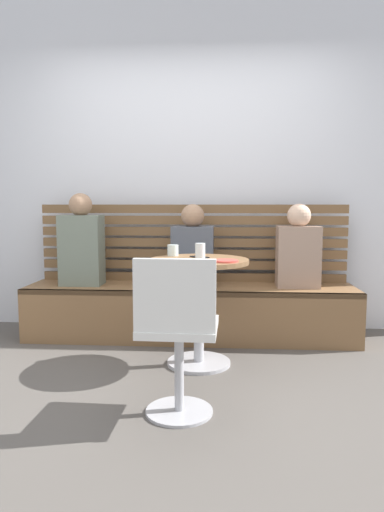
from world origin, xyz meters
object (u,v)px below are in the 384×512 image
(cafe_table, at_px, (199,291))
(phone_on_table, at_px, (200,257))
(person_adult, at_px, (82,244))
(cup_water_clear, at_px, (200,251))
(white_chair, at_px, (177,331))
(person_child_middle, at_px, (193,250))
(cup_glass_short, at_px, (173,250))
(person_child_left, at_px, (298,250))
(plate_small, at_px, (225,261))
(booth_bench, at_px, (190,312))

(cafe_table, bearing_deg, phone_on_table, 90.52)
(person_adult, bearing_deg, cup_water_clear, -32.40)
(phone_on_table, bearing_deg, person_adult, 111.86)
(white_chair, height_order, cup_water_clear, same)
(person_child_middle, distance_m, cup_water_clear, 0.68)
(cup_glass_short, bearing_deg, person_child_middle, 76.67)
(cup_glass_short, bearing_deg, person_child_left, 26.02)
(plate_small, bearing_deg, white_chair, -109.92)
(phone_on_table, bearing_deg, cup_water_clear, -124.28)
(person_child_middle, relative_size, cup_water_clear, 6.11)
(person_child_middle, height_order, cup_water_clear, person_child_middle)
(person_child_middle, xyz_separation_m, plate_small, (0.27, -0.79, 0.01))
(cup_water_clear, bearing_deg, plate_small, -35.07)
(cafe_table, bearing_deg, white_chair, -94.57)
(white_chair, xyz_separation_m, phone_on_table, (0.06, 0.89, 0.28))
(cafe_table, bearing_deg, booth_bench, 99.75)
(cup_water_clear, relative_size, cup_glass_short, 1.38)
(cafe_table, bearing_deg, person_child_middle, 97.71)
(cup_water_clear, height_order, plate_small, cup_water_clear)
(plate_small, xyz_separation_m, phone_on_table, (-0.18, 0.22, -0.00))
(booth_bench, height_order, phone_on_table, phone_on_table)
(person_adult, bearing_deg, plate_small, -32.79)
(person_child_left, xyz_separation_m, person_child_middle, (-0.86, -0.00, -0.00))
(person_child_middle, relative_size, plate_small, 3.95)
(person_child_left, distance_m, plate_small, 0.99)
(person_child_middle, bearing_deg, booth_bench, -135.37)
(booth_bench, xyz_separation_m, cafe_table, (0.11, -0.63, 0.30))
(booth_bench, xyz_separation_m, cup_glass_short, (-0.09, -0.45, 0.56))
(person_adult, xyz_separation_m, plate_small, (1.19, -0.77, -0.04))
(cafe_table, bearing_deg, cup_glass_short, 138.17)
(cafe_table, relative_size, plate_small, 4.35)
(person_adult, bearing_deg, booth_bench, 0.10)
(person_adult, bearing_deg, phone_on_table, -28.27)
(booth_bench, distance_m, person_child_middle, 0.52)
(cafe_table, relative_size, cup_glass_short, 9.25)
(white_chair, bearing_deg, phone_on_table, 85.88)
(booth_bench, distance_m, cafe_table, 0.70)
(cafe_table, distance_m, person_child_left, 1.03)
(white_chair, distance_m, person_child_left, 1.71)
(cafe_table, distance_m, person_adult, 1.22)
(booth_bench, bearing_deg, person_adult, -179.90)
(white_chair, bearing_deg, plate_small, 70.08)
(person_adult, xyz_separation_m, person_child_left, (1.78, 0.03, -0.04))
(white_chair, bearing_deg, cup_glass_short, 97.65)
(booth_bench, bearing_deg, person_child_middle, 44.63)
(booth_bench, distance_m, white_chair, 1.46)
(phone_on_table, bearing_deg, cafe_table, -129.35)
(person_child_left, bearing_deg, phone_on_table, -143.49)
(cafe_table, bearing_deg, person_child_left, 40.19)
(plate_small, bearing_deg, person_child_left, 53.28)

